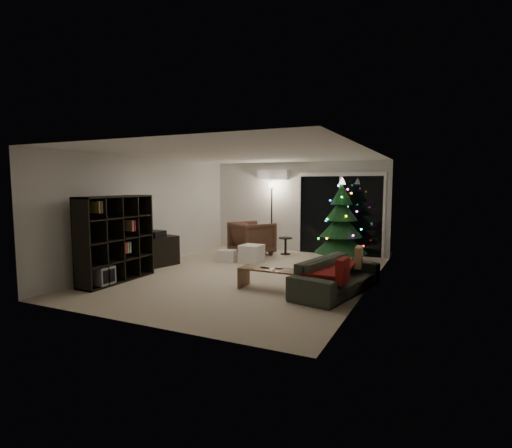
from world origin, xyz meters
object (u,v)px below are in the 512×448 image
Objects in this scene: media_cabinet at (156,252)px; armchair at (252,238)px; bookshelf at (108,238)px; sofa at (337,276)px; coffee_table at (273,279)px; christmas_tree at (341,220)px.

media_cabinet is 2.69m from armchair.
bookshelf reaches higher than sofa.
media_cabinet is 4.32m from sofa.
sofa is (4.30, -0.40, -0.04)m from media_cabinet.
coffee_table is (3.22, -0.72, -0.15)m from media_cabinet.
bookshelf reaches higher than coffee_table.
coffee_table is (3.22, 0.69, -0.64)m from bookshelf.
armchair is 0.48× the size of sofa.
bookshelf is 0.82× the size of sofa.
media_cabinet is at bearing 168.10° from coffee_table.
media_cabinet is 1.11× the size of armchair.
bookshelf is 5.32m from christmas_tree.
coffee_table is at bearing 119.14° from sofa.
christmas_tree is (3.71, 2.40, 0.69)m from media_cabinet.
media_cabinet is at bearing 97.21° from sofa.
media_cabinet is 0.53× the size of sofa.
media_cabinet is 3.30m from coffee_table.
coffee_table is at bearing 19.93° from bookshelf.
sofa reaches higher than coffee_table.
armchair is 4.04m from sofa.
christmas_tree is at bearing -148.41° from armchair.
media_cabinet is 0.53× the size of christmas_tree.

